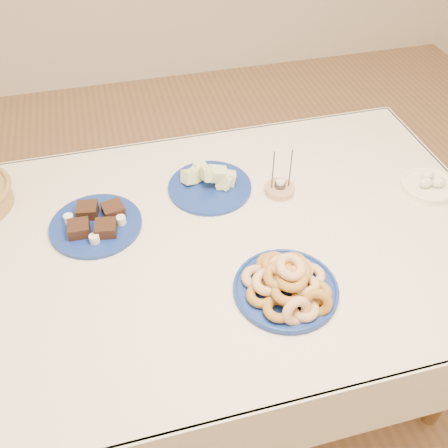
{
  "coord_description": "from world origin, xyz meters",
  "views": [
    {
      "loc": [
        -0.26,
        -1.03,
        1.82
      ],
      "look_at": [
        0.0,
        -0.05,
        0.85
      ],
      "focal_mm": 40.0,
      "sensor_mm": 36.0,
      "label": 1
    }
  ],
  "objects_px": {
    "donut_platter": "(288,285)",
    "brownie_plate": "(96,223)",
    "melon_plate": "(211,182)",
    "candle_holder": "(280,189)",
    "dining_table": "(220,260)",
    "egg_bowl": "(429,185)"
  },
  "relations": [
    {
      "from": "donut_platter",
      "to": "brownie_plate",
      "type": "height_order",
      "value": "donut_platter"
    },
    {
      "from": "donut_platter",
      "to": "melon_plate",
      "type": "distance_m",
      "value": 0.49
    },
    {
      "from": "brownie_plate",
      "to": "candle_holder",
      "type": "height_order",
      "value": "candle_holder"
    },
    {
      "from": "dining_table",
      "to": "melon_plate",
      "type": "xyz_separation_m",
      "value": [
        0.03,
        0.23,
        0.13
      ]
    },
    {
      "from": "donut_platter",
      "to": "brownie_plate",
      "type": "distance_m",
      "value": 0.62
    },
    {
      "from": "donut_platter",
      "to": "egg_bowl",
      "type": "distance_m",
      "value": 0.67
    },
    {
      "from": "donut_platter",
      "to": "egg_bowl",
      "type": "relative_size",
      "value": 1.66
    },
    {
      "from": "brownie_plate",
      "to": "dining_table",
      "type": "bearing_deg",
      "value": -21.26
    },
    {
      "from": "donut_platter",
      "to": "egg_bowl",
      "type": "height_order",
      "value": "donut_platter"
    },
    {
      "from": "donut_platter",
      "to": "melon_plate",
      "type": "relative_size",
      "value": 1.04
    },
    {
      "from": "brownie_plate",
      "to": "egg_bowl",
      "type": "relative_size",
      "value": 1.68
    },
    {
      "from": "melon_plate",
      "to": "egg_bowl",
      "type": "xyz_separation_m",
      "value": [
        0.7,
        -0.19,
        -0.0
      ]
    },
    {
      "from": "dining_table",
      "to": "candle_holder",
      "type": "xyz_separation_m",
      "value": [
        0.24,
        0.15,
        0.12
      ]
    },
    {
      "from": "dining_table",
      "to": "brownie_plate",
      "type": "xyz_separation_m",
      "value": [
        -0.36,
        0.14,
        0.12
      ]
    },
    {
      "from": "melon_plate",
      "to": "egg_bowl",
      "type": "height_order",
      "value": "melon_plate"
    },
    {
      "from": "dining_table",
      "to": "egg_bowl",
      "type": "distance_m",
      "value": 0.74
    },
    {
      "from": "dining_table",
      "to": "brownie_plate",
      "type": "height_order",
      "value": "brownie_plate"
    },
    {
      "from": "brownie_plate",
      "to": "donut_platter",
      "type": "bearing_deg",
      "value": -39.31
    },
    {
      "from": "melon_plate",
      "to": "brownie_plate",
      "type": "xyz_separation_m",
      "value": [
        -0.38,
        -0.1,
        -0.01
      ]
    },
    {
      "from": "donut_platter",
      "to": "brownie_plate",
      "type": "xyz_separation_m",
      "value": [
        -0.48,
        0.39,
        -0.02
      ]
    },
    {
      "from": "brownie_plate",
      "to": "candle_holder",
      "type": "bearing_deg",
      "value": 1.37
    },
    {
      "from": "donut_platter",
      "to": "candle_holder",
      "type": "height_order",
      "value": "candle_holder"
    }
  ]
}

